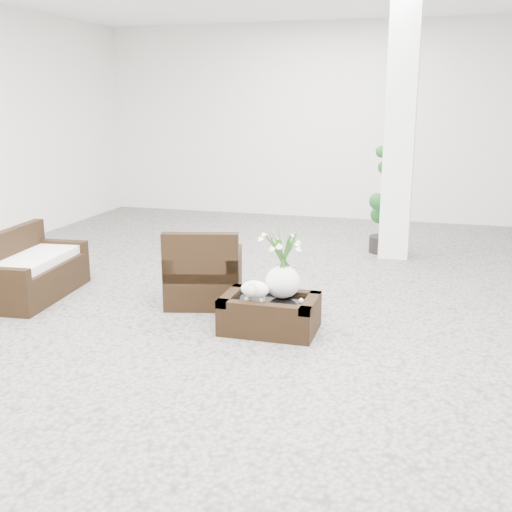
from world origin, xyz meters
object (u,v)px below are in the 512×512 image
(armchair, at_px, (204,265))
(loveseat, at_px, (33,264))
(coffee_table, at_px, (270,315))
(topiary, at_px, (384,201))

(armchair, xyz_separation_m, loveseat, (-1.91, -0.35, -0.04))
(coffee_table, height_order, armchair, armchair)
(armchair, distance_m, loveseat, 1.95)
(coffee_table, height_order, loveseat, loveseat)
(armchair, bearing_deg, coffee_table, 130.05)
(loveseat, xyz_separation_m, topiary, (3.58, 3.20, 0.38))
(armchair, height_order, loveseat, armchair)
(coffee_table, distance_m, topiary, 3.64)
(loveseat, distance_m, topiary, 4.82)
(armchair, bearing_deg, topiary, -134.67)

